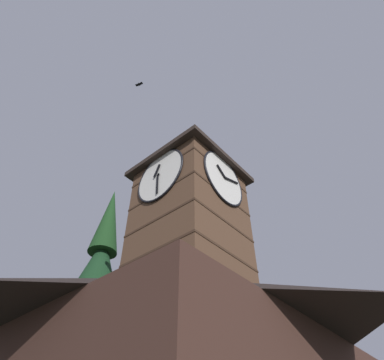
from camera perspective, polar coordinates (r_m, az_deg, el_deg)
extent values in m
pyramid|color=black|center=(12.80, -3.51, -21.94)|extent=(10.68, 10.75, 2.80)
cube|color=brown|center=(15.31, -0.40, -7.72)|extent=(4.00, 4.00, 5.71)
cube|color=#3C291C|center=(14.18, -0.44, -14.93)|extent=(4.04, 4.04, 0.10)
cube|color=#3C291C|center=(14.90, -0.41, -10.06)|extent=(4.04, 4.04, 0.10)
cube|color=#3C291C|center=(15.71, -0.39, -5.67)|extent=(4.04, 4.04, 0.10)
cube|color=#3C291C|center=(16.61, -0.37, -1.73)|extent=(4.04, 4.04, 0.10)
cylinder|color=white|center=(15.38, 5.32, 0.26)|extent=(2.73, 0.10, 2.73)
torus|color=black|center=(15.37, 5.39, 0.30)|extent=(2.83, 0.10, 2.83)
cube|color=black|center=(15.32, 4.96, 1.52)|extent=(0.62, 0.04, 0.51)
cube|color=black|center=(15.80, 6.72, -0.07)|extent=(1.09, 0.04, 0.44)
sphere|color=black|center=(15.34, 5.65, 0.45)|extent=(0.10, 0.10, 0.10)
cylinder|color=white|center=(15.24, -5.41, 0.78)|extent=(0.10, 2.73, 2.73)
torus|color=black|center=(15.23, -5.48, 0.82)|extent=(0.10, 2.83, 2.83)
cube|color=black|center=(15.48, -5.97, 1.57)|extent=(0.04, 0.39, 0.67)
cube|color=black|center=(14.83, -5.91, -0.65)|extent=(0.04, 0.15, 1.12)
sphere|color=black|center=(15.18, -5.71, 0.99)|extent=(0.10, 0.10, 0.10)
cube|color=#2D231E|center=(17.19, -0.35, 0.46)|extent=(4.70, 4.70, 0.25)
cylinder|color=tan|center=(17.79, -0.34, 2.49)|extent=(2.34, 2.34, 1.47)
cylinder|color=#2D2319|center=(17.40, -0.35, 1.21)|extent=(2.40, 2.40, 0.10)
cylinder|color=#2D2319|center=(17.66, -0.34, 2.07)|extent=(2.40, 2.40, 0.10)
cylinder|color=#2D2319|center=(17.92, -0.34, 2.90)|extent=(2.40, 2.40, 0.10)
cylinder|color=#2D2319|center=(18.18, -0.33, 3.72)|extent=(2.40, 2.40, 0.10)
cone|color=#384251|center=(18.67, -0.33, 5.14)|extent=(2.64, 2.64, 0.98)
sphere|color=#384251|center=(19.11, -0.32, 6.33)|extent=(0.16, 0.16, 0.16)
cone|color=#17371E|center=(19.01, -17.65, -23.73)|extent=(4.18, 4.18, 4.03)
cone|color=#16381D|center=(20.32, -15.55, -14.44)|extent=(2.95, 2.95, 4.45)
cone|color=#1A3E1B|center=(22.09, -13.91, -6.54)|extent=(1.73, 1.73, 4.77)
sphere|color=silver|center=(43.79, -18.35, -24.12)|extent=(2.18, 2.18, 2.18)
ellipsoid|color=black|center=(22.97, -8.96, 15.74)|extent=(0.24, 0.18, 0.12)
cube|color=black|center=(22.93, -8.68, 15.86)|extent=(0.22, 0.29, 0.07)
cube|color=black|center=(23.02, -9.24, 15.62)|extent=(0.22, 0.29, 0.07)
ellipsoid|color=black|center=(23.95, 0.84, -1.15)|extent=(0.21, 0.19, 0.10)
cube|color=black|center=(23.96, 0.48, -1.19)|extent=(0.27, 0.32, 0.13)
cube|color=black|center=(23.93, 1.20, -1.11)|extent=(0.27, 0.32, 0.13)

